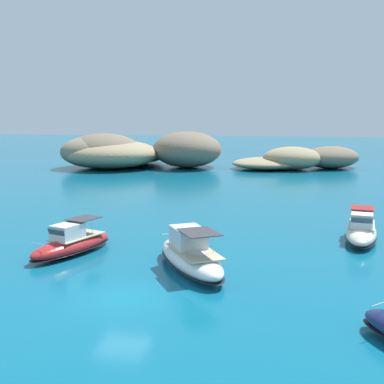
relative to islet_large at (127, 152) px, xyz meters
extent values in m
plane|color=#0C5B7A|center=(19.18, -58.48, -2.64)|extent=(400.00, 400.00, 0.00)
ellipsoid|color=#84755B|center=(-0.94, 7.75, -1.17)|extent=(16.35, 16.15, 2.94)
ellipsoid|color=#84755B|center=(-4.24, -1.72, 0.15)|extent=(15.97, 17.01, 5.60)
ellipsoid|color=#9E8966|center=(-2.26, -1.38, -0.27)|extent=(22.87, 23.10, 4.74)
ellipsoid|color=#756651|center=(-3.40, -1.89, 0.27)|extent=(16.40, 16.37, 5.82)
ellipsoid|color=#756651|center=(10.15, 2.03, 0.41)|extent=(15.60, 17.34, 6.12)
ellipsoid|color=#9E8966|center=(24.10, 2.11, -1.70)|extent=(16.95, 16.94, 1.89)
ellipsoid|color=#9E8966|center=(27.89, 1.84, -0.78)|extent=(10.29, 10.18, 3.72)
ellipsoid|color=#756651|center=(34.30, 4.96, -0.80)|extent=(13.33, 13.91, 3.69)
ellipsoid|color=red|center=(13.62, -51.92, -2.09)|extent=(4.05, 6.82, 1.11)
ellipsoid|color=black|center=(13.62, -51.92, -2.34)|extent=(4.14, 6.96, 0.13)
cube|color=#C6B793|center=(13.79, -51.46, -1.61)|extent=(2.78, 3.95, 0.06)
cube|color=silver|center=(13.51, -52.23, -1.13)|extent=(1.91, 2.19, 0.92)
cube|color=#2D4756|center=(13.20, -53.11, -1.03)|extent=(1.28, 0.64, 0.49)
cylinder|color=silver|center=(12.76, -54.33, -1.43)|extent=(1.31, 0.50, 0.04)
cube|color=#333338|center=(14.01, -50.84, -0.57)|extent=(2.10, 2.37, 0.04)
cylinder|color=silver|center=(14.66, -51.08, -1.09)|extent=(0.03, 0.03, 1.05)
cylinder|color=silver|center=(13.36, -50.61, -1.09)|extent=(0.03, 0.03, 1.05)
cylinder|color=silver|center=(30.67, -60.28, -1.34)|extent=(1.12, 1.05, 0.04)
ellipsoid|color=beige|center=(32.03, -45.08, -2.07)|extent=(3.07, 7.00, 1.15)
ellipsoid|color=black|center=(32.03, -45.08, -2.33)|extent=(3.14, 7.14, 0.14)
cube|color=#C6B793|center=(32.11, -44.57, -1.58)|extent=(2.29, 3.95, 0.06)
cube|color=silver|center=(31.98, -45.41, -1.08)|extent=(1.70, 2.09, 0.95)
cube|color=#2D4756|center=(31.83, -46.36, -0.98)|extent=(1.34, 0.43, 0.51)
cylinder|color=silver|center=(31.62, -47.68, -1.40)|extent=(1.41, 0.26, 0.04)
cube|color=maroon|center=(32.22, -43.91, -0.50)|extent=(1.88, 2.25, 0.04)
cylinder|color=silver|center=(32.92, -44.02, -1.04)|extent=(0.03, 0.03, 1.08)
cylinder|color=silver|center=(31.52, -43.79, -1.04)|extent=(0.03, 0.03, 1.08)
ellipsoid|color=white|center=(21.57, -53.60, -1.98)|extent=(6.00, 7.88, 1.32)
ellipsoid|color=black|center=(21.57, -53.60, -2.28)|extent=(6.12, 8.03, 0.16)
cube|color=#C6B793|center=(21.87, -54.10, -1.42)|extent=(3.90, 4.69, 0.06)
cube|color=silver|center=(21.37, -53.27, -0.85)|extent=(2.52, 2.71, 1.09)
cube|color=#2D4756|center=(20.80, -52.32, -0.74)|extent=(1.43, 1.00, 0.58)
cylinder|color=silver|center=(20.01, -51.00, -1.24)|extent=(1.42, 0.87, 0.04)
cube|color=#333338|center=(22.27, -54.77, -0.18)|extent=(2.76, 2.94, 0.04)
cylinder|color=silver|center=(21.57, -55.19, -0.80)|extent=(0.03, 0.03, 1.25)
cylinder|color=silver|center=(22.97, -54.35, -0.80)|extent=(0.03, 0.03, 1.25)
camera|label=1|loc=(26.62, -79.68, 5.91)|focal=45.45mm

